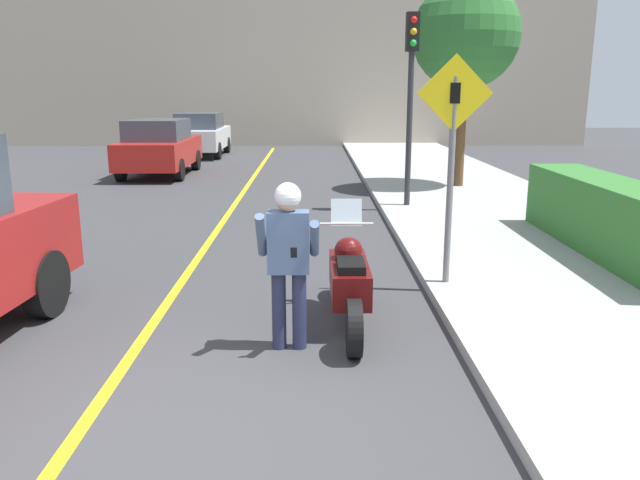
% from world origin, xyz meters
% --- Properties ---
extents(ground_plane, '(80.00, 80.00, 0.00)m').
position_xyz_m(ground_plane, '(0.00, 0.00, 0.00)').
color(ground_plane, '#38383A').
extents(sidewalk_curb, '(4.40, 44.00, 0.13)m').
position_xyz_m(sidewalk_curb, '(4.80, 4.00, 0.06)').
color(sidewalk_curb, '#9E9E99').
rests_on(sidewalk_curb, ground).
extents(road_center_line, '(0.12, 36.00, 0.01)m').
position_xyz_m(road_center_line, '(-0.60, 6.00, 0.00)').
color(road_center_line, yellow).
rests_on(road_center_line, ground).
extents(building_backdrop, '(28.00, 1.20, 9.44)m').
position_xyz_m(building_backdrop, '(0.00, 26.00, 4.72)').
color(building_backdrop, '#B2A38E').
rests_on(building_backdrop, ground).
extents(motorcycle, '(0.62, 2.31, 1.27)m').
position_xyz_m(motorcycle, '(1.55, 2.32, 0.49)').
color(motorcycle, black).
rests_on(motorcycle, ground).
extents(person_biker, '(0.59, 0.46, 1.66)m').
position_xyz_m(person_biker, '(0.93, 1.63, 1.01)').
color(person_biker, '#282D4C').
rests_on(person_biker, ground).
extents(crossing_sign, '(0.91, 0.08, 2.79)m').
position_xyz_m(crossing_sign, '(2.85, 3.41, 1.81)').
color(crossing_sign, slate).
rests_on(crossing_sign, sidewalk_curb).
extents(traffic_light, '(0.26, 0.30, 3.90)m').
position_xyz_m(traffic_light, '(3.17, 8.93, 2.83)').
color(traffic_light, '#2D2D30').
rests_on(traffic_light, sidewalk_curb).
extents(hedge_row, '(0.90, 4.80, 1.07)m').
position_xyz_m(hedge_row, '(5.60, 4.84, 0.66)').
color(hedge_row, '#33702D').
rests_on(hedge_row, sidewalk_curb).
extents(street_tree, '(2.63, 2.63, 5.02)m').
position_xyz_m(street_tree, '(4.90, 11.72, 3.82)').
color(street_tree, brown).
rests_on(street_tree, sidewalk_curb).
extents(parked_car_red, '(1.88, 4.20, 1.68)m').
position_xyz_m(parked_car_red, '(-3.46, 14.80, 0.86)').
color(parked_car_red, black).
rests_on(parked_car_red, ground).
extents(parked_car_white, '(1.88, 4.20, 1.68)m').
position_xyz_m(parked_car_white, '(-3.23, 20.63, 0.86)').
color(parked_car_white, black).
rests_on(parked_car_white, ground).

